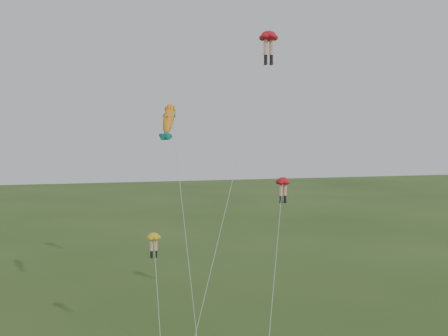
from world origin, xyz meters
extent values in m
ellipsoid|color=red|center=(6.56, 8.06, 23.40)|extent=(1.64, 1.64, 0.80)
cylinder|color=#EDA98C|center=(6.32, 8.07, 22.46)|extent=(0.35, 0.35, 1.22)
cylinder|color=black|center=(6.32, 8.07, 21.55)|extent=(0.28, 0.28, 0.61)
cube|color=black|center=(6.32, 8.07, 21.15)|extent=(0.21, 0.36, 0.18)
cylinder|color=#EDA98C|center=(6.81, 8.05, 22.46)|extent=(0.35, 0.35, 1.22)
cylinder|color=black|center=(6.81, 8.05, 21.55)|extent=(0.28, 0.28, 0.61)
cube|color=black|center=(6.81, 8.05, 21.15)|extent=(0.21, 0.36, 0.18)
cylinder|color=silver|center=(1.99, 3.27, 12.01)|extent=(9.19, 9.63, 23.59)
ellipsoid|color=red|center=(7.53, 7.17, 11.68)|extent=(1.31, 1.31, 0.62)
cylinder|color=#EDA98C|center=(7.34, 7.16, 10.96)|extent=(0.27, 0.27, 0.94)
cylinder|color=black|center=(7.34, 7.16, 10.25)|extent=(0.21, 0.21, 0.47)
cube|color=black|center=(7.34, 7.16, 9.95)|extent=(0.17, 0.28, 0.14)
cylinder|color=#EDA98C|center=(7.72, 7.18, 10.96)|extent=(0.27, 0.27, 0.94)
cylinder|color=black|center=(7.72, 7.18, 10.25)|extent=(0.21, 0.21, 0.47)
cube|color=black|center=(7.72, 7.18, 9.95)|extent=(0.17, 0.28, 0.14)
cylinder|color=silver|center=(5.21, 3.03, 6.10)|extent=(4.66, 8.31, 11.78)
ellipsoid|color=gold|center=(-3.50, 3.69, 8.41)|extent=(1.14, 1.14, 0.51)
cylinder|color=#EDA98C|center=(-3.66, 3.67, 7.81)|extent=(0.22, 0.22, 0.77)
cylinder|color=black|center=(-3.66, 3.67, 7.23)|extent=(0.18, 0.18, 0.39)
cube|color=black|center=(-3.66, 3.67, 6.98)|extent=(0.16, 0.24, 0.11)
cylinder|color=#EDA98C|center=(-3.35, 3.71, 7.81)|extent=(0.22, 0.22, 0.77)
cylinder|color=black|center=(-3.35, 3.71, 7.23)|extent=(0.18, 0.18, 0.39)
cube|color=black|center=(-3.35, 3.71, 6.98)|extent=(0.16, 0.24, 0.11)
cylinder|color=silver|center=(-3.64, 0.95, 4.44)|extent=(0.30, 5.50, 8.45)
ellipsoid|color=yellow|center=(-1.78, 7.25, 16.58)|extent=(1.80, 2.65, 2.82)
sphere|color=yellow|center=(-1.78, 7.25, 16.58)|extent=(1.32, 1.52, 1.26)
cone|color=#127B71|center=(-1.78, 7.25, 16.58)|extent=(1.12, 1.40, 1.17)
cone|color=#127B71|center=(-1.78, 7.25, 16.58)|extent=(1.12, 1.40, 1.17)
cone|color=#127B71|center=(-1.78, 7.25, 16.58)|extent=(0.63, 0.78, 0.65)
cone|color=#127B71|center=(-1.78, 7.25, 16.58)|extent=(0.63, 0.78, 0.65)
cone|color=red|center=(-1.78, 7.25, 16.58)|extent=(0.66, 0.78, 0.66)
cylinder|color=silver|center=(-1.49, 3.39, 8.40)|extent=(0.63, 7.74, 16.37)
camera|label=1|loc=(-8.40, -30.03, 14.97)|focal=40.00mm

